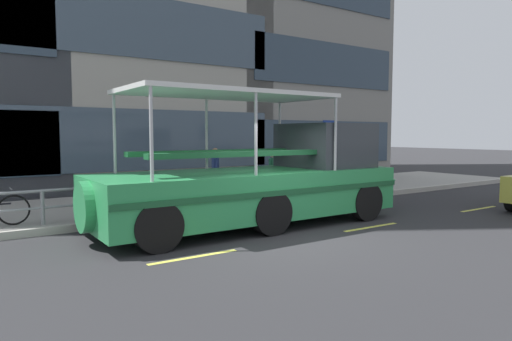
{
  "coord_description": "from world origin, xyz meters",
  "views": [
    {
      "loc": [
        -6.08,
        -7.89,
        2.27
      ],
      "look_at": [
        0.73,
        2.09,
        1.3
      ],
      "focal_mm": 31.79,
      "sensor_mm": 36.0,
      "label": 1
    }
  ],
  "objects_px": {
    "parking_sign": "(329,144)",
    "pedestrian_near_bow": "(273,169)",
    "duck_tour_boat": "(268,181)",
    "pedestrian_mid_left": "(215,168)"
  },
  "relations": [
    {
      "from": "duck_tour_boat",
      "to": "pedestrian_mid_left",
      "type": "height_order",
      "value": "duck_tour_boat"
    },
    {
      "from": "duck_tour_boat",
      "to": "pedestrian_mid_left",
      "type": "bearing_deg",
      "value": 82.39
    },
    {
      "from": "parking_sign",
      "to": "duck_tour_boat",
      "type": "relative_size",
      "value": 0.27
    },
    {
      "from": "parking_sign",
      "to": "pedestrian_near_bow",
      "type": "bearing_deg",
      "value": 160.05
    },
    {
      "from": "duck_tour_boat",
      "to": "pedestrian_near_bow",
      "type": "height_order",
      "value": "duck_tour_boat"
    },
    {
      "from": "parking_sign",
      "to": "pedestrian_near_bow",
      "type": "distance_m",
      "value": 2.2
    },
    {
      "from": "duck_tour_boat",
      "to": "pedestrian_mid_left",
      "type": "distance_m",
      "value": 3.66
    },
    {
      "from": "duck_tour_boat",
      "to": "parking_sign",
      "type": "bearing_deg",
      "value": 28.45
    },
    {
      "from": "parking_sign",
      "to": "pedestrian_near_bow",
      "type": "height_order",
      "value": "parking_sign"
    },
    {
      "from": "duck_tour_boat",
      "to": "pedestrian_near_bow",
      "type": "distance_m",
      "value": 3.84
    }
  ]
}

